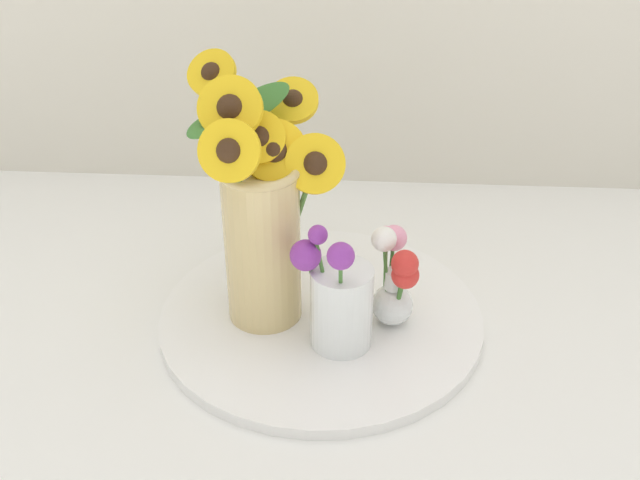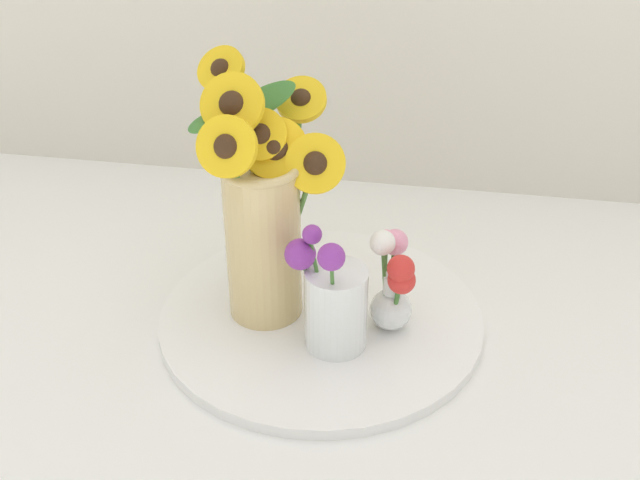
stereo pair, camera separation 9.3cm
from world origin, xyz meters
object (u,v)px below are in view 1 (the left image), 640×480
(serving_tray, at_px, (320,317))
(vase_small_center, at_px, (338,300))
(vase_bulb_right, at_px, (394,278))
(mason_jar_sunflowers, at_px, (262,218))

(serving_tray, bearing_deg, vase_small_center, -66.42)
(vase_small_center, distance_m, vase_bulb_right, 0.09)
(serving_tray, distance_m, mason_jar_sunflowers, 0.18)
(serving_tray, distance_m, vase_small_center, 0.10)
(vase_small_center, bearing_deg, serving_tray, 113.58)
(vase_small_center, xyz_separation_m, vase_bulb_right, (0.07, 0.05, 0.00))
(vase_bulb_right, bearing_deg, vase_small_center, -146.52)
(serving_tray, height_order, vase_small_center, vase_small_center)
(mason_jar_sunflowers, xyz_separation_m, vase_small_center, (0.11, -0.06, -0.08))
(vase_small_center, bearing_deg, mason_jar_sunflowers, 148.61)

